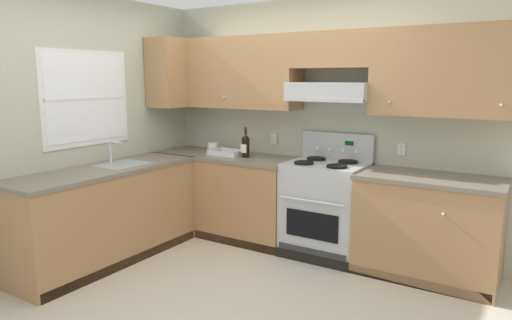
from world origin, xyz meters
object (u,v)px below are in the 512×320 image
object	(u,v)px
wine_bottle	(246,145)
paper_towel_roll	(213,147)
stove	(325,208)
bowl	(227,153)

from	to	relation	value
wine_bottle	paper_towel_roll	world-z (taller)	wine_bottle
stove	paper_towel_roll	distance (m)	1.52
paper_towel_roll	bowl	bearing A→B (deg)	-19.45
wine_bottle	bowl	distance (m)	0.29
bowl	paper_towel_roll	xyz separation A→B (m)	(-0.27, 0.09, 0.04)
stove	bowl	world-z (taller)	stove
stove	wine_bottle	world-z (taller)	wine_bottle
stove	bowl	distance (m)	1.26
stove	paper_towel_roll	world-z (taller)	stove
stove	bowl	bearing A→B (deg)	-179.20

